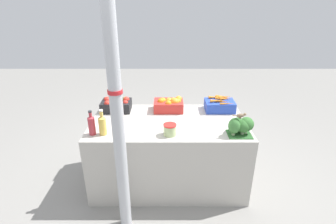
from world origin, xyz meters
TOP-DOWN VIEW (x-y plane):
  - ground_plane at (0.00, 0.00)m, footprint 10.00×10.00m
  - market_table at (0.00, 0.00)m, footprint 1.60×0.88m
  - support_pole at (-0.39, -0.65)m, footprint 0.11×0.11m
  - apple_crate at (-0.58, 0.27)m, footprint 0.32×0.23m
  - orange_crate at (0.01, 0.28)m, footprint 0.32×0.23m
  - carrot_crate at (0.58, 0.28)m, footprint 0.32×0.24m
  - broccoli_pile at (0.67, -0.29)m, footprint 0.24×0.20m
  - juice_bottle_ruby at (-0.71, -0.29)m, footprint 0.06×0.06m
  - juice_bottle_golden at (-0.61, -0.29)m, footprint 0.07×0.07m
  - pickle_jar at (0.01, -0.30)m, footprint 0.12×0.12m
  - sparrow_bird at (0.65, -0.32)m, footprint 0.14×0.04m

SIDE VIEW (x-z plane):
  - ground_plane at x=0.00m, z-range 0.00..0.00m
  - market_table at x=0.00m, z-range 0.00..0.74m
  - pickle_jar at x=0.01m, z-range 0.74..0.85m
  - carrot_crate at x=0.58m, z-range 0.73..0.88m
  - apple_crate at x=-0.58m, z-range 0.74..0.89m
  - orange_crate at x=0.01m, z-range 0.74..0.89m
  - broccoli_pile at x=0.67m, z-range 0.75..0.92m
  - juice_bottle_ruby at x=-0.71m, z-range 0.72..0.96m
  - juice_bottle_golden at x=-0.61m, z-range 0.72..0.97m
  - sparrow_bird at x=0.65m, z-range 0.92..0.98m
  - support_pole at x=-0.39m, z-range 0.00..2.36m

